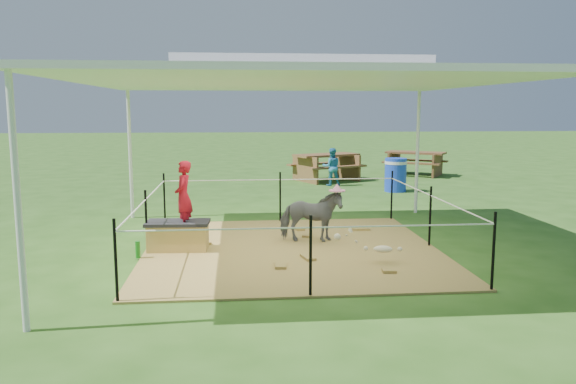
{
  "coord_description": "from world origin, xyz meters",
  "views": [
    {
      "loc": [
        -0.87,
        -8.64,
        2.23
      ],
      "look_at": [
        0.0,
        0.6,
        0.85
      ],
      "focal_mm": 35.0,
      "sensor_mm": 36.0,
      "label": 1
    }
  ],
  "objects": [
    {
      "name": "pony",
      "position": [
        0.37,
        0.43,
        0.46
      ],
      "size": [
        1.08,
        0.59,
        0.87
      ],
      "primitive_type": "imported",
      "rotation": [
        0.0,
        0.0,
        1.45
      ],
      "color": "#494A4E",
      "rests_on": "hay_patch"
    },
    {
      "name": "picnic_table_near",
      "position": [
        1.95,
        8.58,
        0.42
      ],
      "size": [
        2.43,
        2.16,
        0.84
      ],
      "primitive_type": "cube",
      "rotation": [
        0.0,
        0.0,
        0.43
      ],
      "color": "brown",
      "rests_on": "ground"
    },
    {
      "name": "hay_patch",
      "position": [
        0.0,
        0.0,
        0.01
      ],
      "size": [
        4.6,
        4.6,
        0.03
      ],
      "primitive_type": "cube",
      "color": "brown",
      "rests_on": "ground"
    },
    {
      "name": "pink_hat",
      "position": [
        0.37,
        0.43,
        0.96
      ],
      "size": [
        0.27,
        0.27,
        0.13
      ],
      "primitive_type": "cylinder",
      "color": "pink",
      "rests_on": "pony"
    },
    {
      "name": "green_bottle",
      "position": [
        -2.33,
        -0.35,
        0.16
      ],
      "size": [
        0.07,
        0.07,
        0.25
      ],
      "primitive_type": "cylinder",
      "rotation": [
        0.0,
        0.0,
        -0.06
      ],
      "color": "#1A761A",
      "rests_on": "hay_patch"
    },
    {
      "name": "trash_barrel",
      "position": [
        3.45,
        6.12,
        0.45
      ],
      "size": [
        0.76,
        0.76,
        0.9
      ],
      "primitive_type": "cylinder",
      "rotation": [
        0.0,
        0.0,
        0.39
      ],
      "color": "blue",
      "rests_on": "ground"
    },
    {
      "name": "foal",
      "position": [
        1.23,
        -0.95,
        0.26
      ],
      "size": [
        0.89,
        0.6,
        0.45
      ],
      "primitive_type": null,
      "rotation": [
        0.0,
        0.0,
        -0.19
      ],
      "color": "beige",
      "rests_on": "hay_patch"
    },
    {
      "name": "dark_cloth",
      "position": [
        -1.78,
        0.1,
        0.46
      ],
      "size": [
        1.0,
        0.56,
        0.05
      ],
      "primitive_type": "cube",
      "rotation": [
        0.0,
        0.0,
        -0.06
      ],
      "color": "black",
      "rests_on": "straw_bale"
    },
    {
      "name": "woman",
      "position": [
        -1.68,
        0.1,
        0.98
      ],
      "size": [
        0.28,
        0.41,
        1.1
      ],
      "primitive_type": "imported",
      "rotation": [
        0.0,
        0.0,
        -1.63
      ],
      "color": "red",
      "rests_on": "straw_bale"
    },
    {
      "name": "straw_bale",
      "position": [
        -1.78,
        0.1,
        0.23
      ],
      "size": [
        0.94,
        0.51,
        0.41
      ],
      "primitive_type": "cube",
      "rotation": [
        0.0,
        0.0,
        -0.06
      ],
      "color": "#AE8E3F",
      "rests_on": "hay_patch"
    },
    {
      "name": "picnic_table_far",
      "position": [
        5.18,
        9.74,
        0.4
      ],
      "size": [
        2.35,
        2.19,
        0.79
      ],
      "primitive_type": "cube",
      "rotation": [
        0.0,
        0.0,
        -0.57
      ],
      "color": "brown",
      "rests_on": "ground"
    },
    {
      "name": "ground",
      "position": [
        0.0,
        0.0,
        0.0
      ],
      "size": [
        90.0,
        90.0,
        0.0
      ],
      "primitive_type": "plane",
      "color": "#2D5919",
      "rests_on": "ground"
    },
    {
      "name": "distant_person",
      "position": [
        1.92,
        7.44,
        0.55
      ],
      "size": [
        0.54,
        0.42,
        1.1
      ],
      "primitive_type": "imported",
      "rotation": [
        0.0,
        0.0,
        3.13
      ],
      "color": "teal",
      "rests_on": "ground"
    },
    {
      "name": "rope_fence",
      "position": [
        0.0,
        -0.0,
        0.64
      ],
      "size": [
        4.54,
        4.54,
        1.0
      ],
      "color": "black",
      "rests_on": "ground"
    },
    {
      "name": "canopy_tent",
      "position": [
        0.0,
        0.0,
        2.69
      ],
      "size": [
        6.3,
        6.3,
        2.9
      ],
      "color": "silver",
      "rests_on": "ground"
    }
  ]
}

